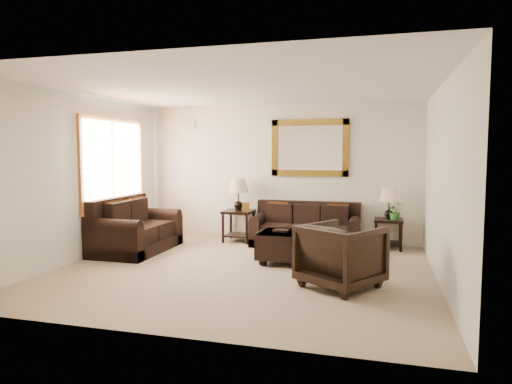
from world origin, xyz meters
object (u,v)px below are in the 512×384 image
(loveseat, at_px, (133,231))
(coffee_table, at_px, (304,245))
(end_table_left, at_px, (238,201))
(armchair, at_px, (341,252))
(sofa, at_px, (306,230))
(end_table_right, at_px, (389,209))

(loveseat, xyz_separation_m, coffee_table, (3.11, -0.15, -0.05))
(end_table_left, height_order, armchair, end_table_left)
(armchair, bearing_deg, coffee_table, -25.96)
(armchair, bearing_deg, sofa, -38.12)
(armchair, bearing_deg, loveseat, 14.54)
(sofa, relative_size, loveseat, 1.17)
(end_table_right, height_order, coffee_table, end_table_right)
(end_table_left, bearing_deg, coffee_table, -43.89)
(end_table_left, bearing_deg, end_table_right, 0.61)
(end_table_right, bearing_deg, sofa, -176.08)
(loveseat, height_order, coffee_table, loveseat)
(loveseat, bearing_deg, sofa, -66.32)
(sofa, height_order, end_table_left, end_table_left)
(loveseat, distance_m, end_table_left, 2.10)
(sofa, bearing_deg, end_table_left, 176.95)
(end_table_right, relative_size, coffee_table, 0.76)
(armchair, bearing_deg, end_table_right, -70.48)
(sofa, relative_size, end_table_left, 1.60)
(coffee_table, bearing_deg, end_table_right, 51.09)
(end_table_left, bearing_deg, sofa, -3.05)
(loveseat, relative_size, end_table_left, 1.37)
(end_table_left, height_order, coffee_table, end_table_left)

